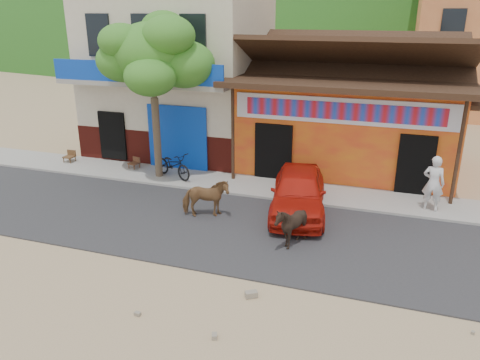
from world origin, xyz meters
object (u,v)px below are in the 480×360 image
object	(u,v)px
cafe_chair_left	(134,159)
scooter	(173,165)
cow_tan	(206,198)
cafe_chair_right	(69,152)
cow_dark	(291,226)
pedestrian	(433,183)
tree	(154,98)
red_car	(298,191)

from	to	relation	value
cafe_chair_left	scooter	bearing A→B (deg)	1.06
cow_tan	cafe_chair_right	size ratio (longest dim) A/B	1.64
cow_dark	pedestrian	world-z (taller)	pedestrian
tree	red_car	xyz separation A→B (m)	(5.73, -1.52, -2.37)
tree	cafe_chair_right	bearing A→B (deg)	175.04
cow_tan	cow_dark	xyz separation A→B (m)	(2.94, -1.06, -0.00)
cow_dark	red_car	bearing A→B (deg)	162.52
scooter	cafe_chair_left	size ratio (longest dim) A/B	2.37
cafe_chair_left	cafe_chair_right	bearing A→B (deg)	-162.59
cow_tan	cafe_chair_right	world-z (taller)	cow_tan
scooter	tree	bearing A→B (deg)	116.71
red_car	pedestrian	size ratio (longest dim) A/B	2.31
tree	cow_dark	world-z (taller)	tree
tree	pedestrian	world-z (taller)	tree
scooter	cafe_chair_left	xyz separation A→B (m)	(-2.00, 0.49, -0.10)
pedestrian	cafe_chair_left	size ratio (longest dim) A/B	2.26
cafe_chair_left	cow_dark	bearing A→B (deg)	-15.45
cafe_chair_left	red_car	bearing A→B (deg)	-1.06
cow_tan	cafe_chair_left	world-z (taller)	cow_tan
cow_dark	tree	bearing A→B (deg)	-147.01
cow_dark	cafe_chair_left	world-z (taller)	cow_dark
red_car	pedestrian	distance (m)	4.24
scooter	cow_dark	bearing A→B (deg)	-100.85
cafe_chair_left	cafe_chair_right	world-z (taller)	cafe_chair_right
red_car	scooter	xyz separation A→B (m)	(-5.13, 1.54, -0.13)
pedestrian	cafe_chair_left	distance (m)	11.16
cow_tan	scooter	distance (m)	3.73
cow_tan	pedestrian	bearing A→B (deg)	-91.57
cow_dark	scooter	bearing A→B (deg)	-149.95
scooter	red_car	bearing A→B (deg)	-82.23
tree	pedestrian	distance (m)	9.95
cow_dark	pedestrian	size ratio (longest dim) A/B	0.68
cow_tan	scooter	size ratio (longest dim) A/B	0.77
cow_tan	cow_dark	bearing A→B (deg)	-132.85
pedestrian	cafe_chair_left	xyz separation A→B (m)	(-11.13, 0.67, -0.50)
cow_dark	pedestrian	distance (m)	5.23
pedestrian	cafe_chair_right	world-z (taller)	pedestrian
cow_dark	cafe_chair_left	bearing A→B (deg)	-144.90
cow_tan	pedestrian	size ratio (longest dim) A/B	0.81
cafe_chair_right	cafe_chair_left	bearing A→B (deg)	3.84
scooter	pedestrian	xyz separation A→B (m)	(9.13, -0.18, 0.40)
scooter	cafe_chair_left	world-z (taller)	scooter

